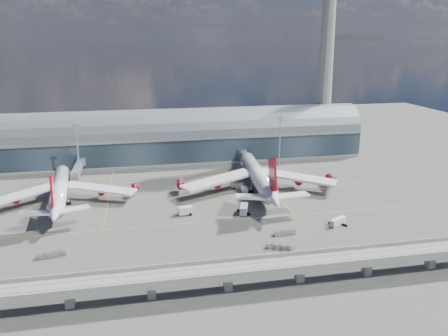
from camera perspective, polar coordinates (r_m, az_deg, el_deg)
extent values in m
plane|color=#474744|center=(168.74, -3.29, -5.74)|extent=(500.00, 500.00, 0.00)
cube|color=gold|center=(159.62, -2.78, -7.08)|extent=(200.00, 0.25, 0.01)
cube|color=gold|center=(187.24, -4.14, -3.44)|extent=(200.00, 0.25, 0.01)
cube|color=gold|center=(215.50, -5.14, -0.75)|extent=(200.00, 0.25, 0.01)
cube|color=gold|center=(196.03, -14.73, -3.04)|extent=(0.25, 80.00, 0.01)
cube|color=gold|center=(203.29, 5.34, -1.83)|extent=(0.25, 80.00, 0.01)
cube|color=#202D36|center=(240.49, -5.91, 2.80)|extent=(200.00, 28.00, 14.00)
cylinder|color=slate|center=(238.92, -5.96, 4.43)|extent=(200.00, 28.00, 28.00)
cube|color=gray|center=(225.31, -5.62, 3.70)|extent=(200.00, 1.00, 1.20)
cube|color=gray|center=(242.09, -5.86, 1.33)|extent=(200.00, 30.00, 1.20)
cube|color=gray|center=(266.99, 12.50, 3.22)|extent=(18.00, 18.00, 8.00)
cone|color=gray|center=(260.82, 13.07, 12.01)|extent=(10.00, 10.00, 90.00)
cube|color=gray|center=(117.51, 0.51, -13.32)|extent=(220.00, 8.50, 1.20)
cube|color=gray|center=(113.58, 0.94, -13.83)|extent=(220.00, 0.40, 1.20)
cube|color=gray|center=(120.39, 0.12, -11.94)|extent=(220.00, 0.40, 1.20)
cube|color=gray|center=(115.92, 0.67, -13.41)|extent=(220.00, 0.12, 0.12)
cube|color=gray|center=(118.47, 0.36, -12.69)|extent=(220.00, 0.12, 0.12)
cube|color=gray|center=(118.80, -19.52, -15.71)|extent=(2.20, 2.20, 5.00)
cube|color=gray|center=(117.23, -9.47, -15.37)|extent=(2.20, 2.20, 5.00)
cube|color=gray|center=(119.04, 0.51, -14.57)|extent=(2.20, 2.20, 5.00)
cube|color=gray|center=(124.10, 9.85, -13.44)|extent=(2.20, 2.20, 5.00)
cube|color=gray|center=(132.02, 18.18, -12.13)|extent=(2.20, 2.20, 5.00)
cube|color=gray|center=(142.33, 25.36, -10.78)|extent=(2.20, 2.20, 5.00)
cylinder|color=gray|center=(217.92, -18.56, 2.05)|extent=(0.70, 0.70, 25.00)
cube|color=gray|center=(215.26, -18.87, 5.32)|extent=(3.00, 0.40, 1.00)
cylinder|color=gray|center=(227.23, 7.29, 3.37)|extent=(0.70, 0.70, 25.00)
cube|color=gray|center=(224.68, 7.41, 6.52)|extent=(3.00, 0.40, 1.00)
cylinder|color=white|center=(188.10, -20.69, -2.57)|extent=(10.88, 49.61, 5.94)
cone|color=white|center=(214.25, -20.32, -0.24)|extent=(6.66, 7.99, 5.94)
cone|color=white|center=(160.38, -21.25, -5.63)|extent=(7.04, 11.69, 5.94)
cube|color=#B00718|center=(160.52, -21.47, -2.84)|extent=(1.77, 11.12, 12.30)
cube|color=white|center=(188.48, -25.41, -3.33)|extent=(29.02, 22.83, 2.40)
cube|color=white|center=(185.97, -15.93, -2.57)|extent=(30.54, 18.20, 2.40)
cylinder|color=#B00718|center=(190.83, -25.44, -3.63)|extent=(3.43, 4.92, 2.97)
cylinder|color=#B00718|center=(188.26, -15.73, -2.86)|extent=(3.43, 4.92, 2.97)
cylinder|color=#B00718|center=(188.85, -11.54, -2.50)|extent=(3.43, 4.92, 2.97)
cylinder|color=gray|center=(205.92, -20.32, -2.18)|extent=(0.46, 0.46, 2.79)
cylinder|color=gray|center=(186.28, -21.52, -4.27)|extent=(0.56, 0.56, 2.79)
cylinder|color=gray|center=(185.80, -19.70, -4.13)|extent=(0.56, 0.56, 2.79)
cylinder|color=black|center=(186.58, -21.50, -4.52)|extent=(2.17, 1.59, 1.39)
cylinder|color=black|center=(186.10, -19.67, -4.38)|extent=(2.17, 1.59, 1.39)
cylinder|color=white|center=(191.35, 4.38, -0.94)|extent=(10.80, 53.98, 6.43)
cone|color=white|center=(219.82, 2.93, 1.42)|extent=(7.14, 9.37, 6.43)
cone|color=white|center=(161.15, 6.53, -4.09)|extent=(7.50, 13.79, 6.43)
cube|color=#B00718|center=(161.47, 6.37, -0.88)|extent=(1.86, 13.28, 14.69)
cube|color=white|center=(187.12, -0.73, -1.58)|extent=(34.24, 21.39, 2.75)
cube|color=white|center=(193.51, 9.56, -1.20)|extent=(32.95, 25.54, 2.75)
cylinder|color=black|center=(191.89, 4.37, -1.44)|extent=(9.39, 48.42, 5.47)
cylinder|color=#B00718|center=(189.78, -0.99, -1.95)|extent=(3.99, 5.82, 3.55)
cylinder|color=#B00718|center=(189.02, -5.65, -2.11)|extent=(3.99, 5.82, 3.55)
cylinder|color=#B00718|center=(196.32, 9.54, -1.55)|extent=(3.99, 5.82, 3.55)
cylinder|color=#B00718|center=(201.05, 13.78, -1.37)|extent=(3.99, 5.82, 3.55)
cylinder|color=gray|center=(210.55, 3.40, -0.66)|extent=(0.55, 0.55, 3.33)
cylinder|color=gray|center=(188.14, 3.54, -2.80)|extent=(0.67, 0.67, 3.33)
cylinder|color=gray|center=(189.46, 5.66, -2.71)|extent=(0.67, 0.67, 3.33)
cylinder|color=black|center=(188.49, 3.53, -3.10)|extent=(2.57, 1.86, 1.66)
cylinder|color=black|center=(189.81, 5.65, -3.01)|extent=(2.57, 1.86, 1.66)
cube|color=gray|center=(216.94, -18.53, -0.02)|extent=(3.00, 24.00, 3.00)
cube|color=gray|center=(205.54, -18.92, -0.96)|extent=(3.60, 3.60, 3.40)
cylinder|color=gray|center=(228.40, -18.19, 0.83)|extent=(4.40, 4.40, 4.00)
cylinder|color=gray|center=(206.57, -18.83, -1.88)|extent=(0.50, 0.50, 3.40)
cylinder|color=black|center=(206.98, -18.79, -2.24)|extent=(1.40, 0.80, 0.80)
cube|color=gray|center=(219.51, 3.25, 1.03)|extent=(3.00, 28.00, 3.00)
cube|color=gray|center=(206.52, 4.20, 0.01)|extent=(3.60, 3.60, 3.40)
cylinder|color=gray|center=(232.62, 2.40, 1.95)|extent=(4.40, 4.40, 4.00)
cylinder|color=gray|center=(207.55, 4.18, -0.92)|extent=(0.50, 0.50, 3.40)
cylinder|color=black|center=(207.96, 4.18, -1.27)|extent=(1.40, 0.80, 0.80)
cube|color=silver|center=(165.98, -5.06, -5.54)|extent=(5.61, 3.12, 2.78)
cylinder|color=black|center=(166.41, -4.46, -5.92)|extent=(1.30, 2.77, 0.96)
cylinder|color=black|center=(166.50, -5.64, -5.94)|extent=(1.30, 2.77, 0.96)
cube|color=silver|center=(161.65, 14.65, -6.78)|extent=(7.20, 5.20, 2.31)
cylinder|color=black|center=(162.00, 15.43, -7.18)|extent=(1.77, 2.33, 0.80)
cylinder|color=black|center=(162.13, 13.82, -7.04)|extent=(1.77, 2.33, 0.80)
cube|color=silver|center=(166.51, 2.60, -5.38)|extent=(4.60, 7.20, 2.91)
cylinder|color=black|center=(168.68, 2.20, -5.55)|extent=(2.98, 1.86, 1.01)
cylinder|color=black|center=(165.33, 2.99, -6.03)|extent=(2.98, 1.86, 1.01)
cube|color=silver|center=(187.38, 2.69, -2.91)|extent=(2.30, 4.83, 2.49)
cylinder|color=black|center=(189.14, 2.57, -3.07)|extent=(2.41, 0.91, 0.86)
cylinder|color=black|center=(186.36, 2.81, -3.38)|extent=(2.41, 0.91, 0.86)
cube|color=silver|center=(193.59, 1.73, -2.29)|extent=(5.48, 4.38, 2.25)
cylinder|color=black|center=(195.01, 2.08, -2.46)|extent=(1.78, 2.26, 0.78)
cylinder|color=black|center=(192.82, 1.37, -2.68)|extent=(1.78, 2.26, 0.78)
cube|color=gray|center=(145.72, -22.84, -10.81)|extent=(2.32, 1.74, 0.26)
cube|color=#A2A2A6|center=(145.41, -22.88, -10.57)|extent=(1.96, 1.60, 1.32)
cube|color=gray|center=(145.58, -21.94, -10.73)|extent=(2.32, 1.74, 0.26)
cube|color=#A2A2A6|center=(145.28, -21.97, -10.48)|extent=(1.96, 1.60, 1.32)
cube|color=gray|center=(145.49, -21.03, -10.64)|extent=(2.32, 1.74, 0.26)
cube|color=#A2A2A6|center=(145.18, -21.05, -10.40)|extent=(1.96, 1.60, 1.32)
cube|color=gray|center=(145.43, -20.11, -10.55)|extent=(2.32, 1.74, 0.26)
cube|color=#A2A2A6|center=(145.12, -20.14, -10.31)|extent=(1.96, 1.60, 1.32)
cube|color=gray|center=(141.72, 5.94, -10.29)|extent=(2.51, 2.16, 0.26)
cube|color=#A2A2A6|center=(141.40, 5.95, -10.03)|extent=(2.15, 1.93, 1.32)
cube|color=gray|center=(141.50, 6.88, -10.36)|extent=(2.51, 2.16, 0.26)
cube|color=#A2A2A6|center=(141.18, 6.89, -10.11)|extent=(2.15, 1.93, 1.32)
cube|color=gray|center=(141.32, 7.82, -10.44)|extent=(2.51, 2.16, 0.26)
cube|color=#A2A2A6|center=(141.00, 7.83, -10.18)|extent=(2.15, 1.93, 1.32)
cube|color=gray|center=(141.17, 8.76, -10.51)|extent=(2.51, 2.16, 0.26)
cube|color=#A2A2A6|center=(140.85, 8.77, -10.26)|extent=(2.15, 1.93, 1.32)
cube|color=gray|center=(150.21, 7.03, -8.68)|extent=(2.56, 1.82, 0.30)
cube|color=#A2A2A6|center=(149.86, 7.04, -8.40)|extent=(2.15, 1.69, 1.52)
cube|color=gray|center=(151.19, 7.96, -8.55)|extent=(2.56, 1.82, 0.30)
cube|color=#A2A2A6|center=(150.84, 7.97, -8.27)|extent=(2.15, 1.69, 1.52)
cube|color=gray|center=(152.20, 8.88, -8.41)|extent=(2.56, 1.82, 0.30)
cube|color=#A2A2A6|center=(151.87, 8.89, -8.13)|extent=(2.15, 1.69, 1.52)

